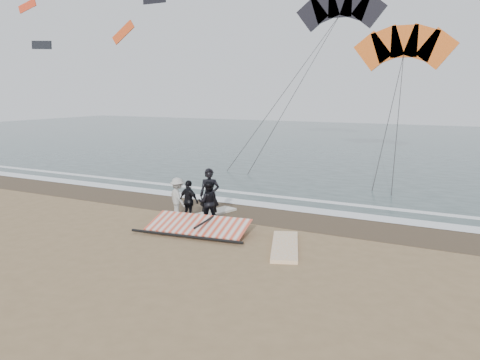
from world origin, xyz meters
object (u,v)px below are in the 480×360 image
object	(u,v)px
man_main	(210,195)
board_cream	(210,214)
sail_rig	(199,226)
board_white	(285,246)

from	to	relation	value
man_main	board_cream	distance (m)	1.33
board_cream	sail_rig	bearing A→B (deg)	-54.68
board_white	sail_rig	size ratio (longest dim) A/B	0.70
man_main	sail_rig	world-z (taller)	man_main
man_main	board_cream	size ratio (longest dim) A/B	0.82
board_cream	sail_rig	distance (m)	2.20
man_main	board_white	size ratio (longest dim) A/B	0.71
board_white	board_cream	distance (m)	4.62
sail_rig	board_white	bearing A→B (deg)	-3.96
board_white	sail_rig	xyz separation A→B (m)	(-3.23, 0.22, 0.14)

